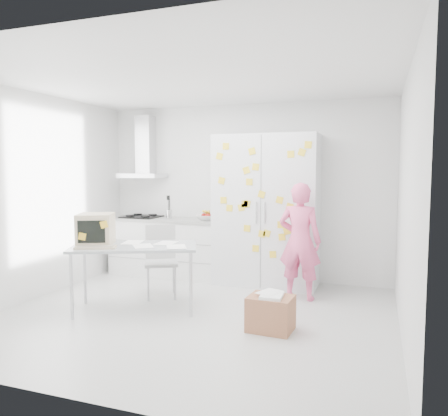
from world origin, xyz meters
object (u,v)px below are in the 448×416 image
(desk, at_px, (110,237))
(chair, at_px, (161,256))
(person, at_px, (300,241))
(cardboard_box, at_px, (271,313))

(desk, height_order, chair, desk)
(desk, xyz_separation_m, chair, (0.29, 0.74, -0.35))
(person, relative_size, cardboard_box, 3.18)
(desk, bearing_deg, person, 6.53)
(person, xyz_separation_m, desk, (-2.08, -1.20, 0.12))
(person, distance_m, desk, 2.41)
(chair, bearing_deg, desk, -140.81)
(cardboard_box, bearing_deg, person, 85.98)
(desk, height_order, cardboard_box, desk)
(cardboard_box, bearing_deg, desk, 178.70)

